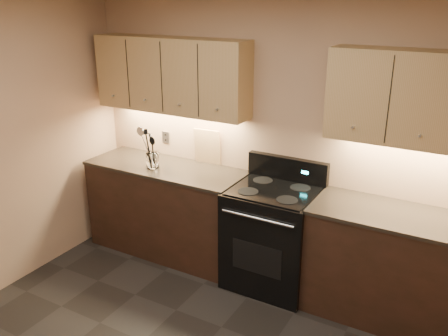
{
  "coord_description": "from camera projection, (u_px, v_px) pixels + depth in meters",
  "views": [
    {
      "loc": [
        1.56,
        -1.83,
        2.52
      ],
      "look_at": [
        -0.29,
        1.45,
        1.13
      ],
      "focal_mm": 38.0,
      "sensor_mm": 36.0,
      "label": 1
    }
  ],
  "objects": [
    {
      "name": "cutting_board",
      "position": [
        207.0,
        147.0,
        4.68
      ],
      "size": [
        0.28,
        0.08,
        0.36
      ],
      "primitive_type": "cube",
      "rotation": [
        0.12,
        0.0,
        0.06
      ],
      "color": "tan",
      "rests_on": "counter_left"
    },
    {
      "name": "utensil_crock",
      "position": [
        153.0,
        161.0,
        4.6
      ],
      "size": [
        0.13,
        0.13,
        0.15
      ],
      "color": "white",
      "rests_on": "counter_left"
    },
    {
      "name": "black_turner",
      "position": [
        151.0,
        148.0,
        4.54
      ],
      "size": [
        0.18,
        0.13,
        0.4
      ],
      "primitive_type": null,
      "rotation": [
        -0.15,
        -0.2,
        0.3
      ],
      "color": "black",
      "rests_on": "utensil_crock"
    },
    {
      "name": "black_spoon",
      "position": [
        153.0,
        149.0,
        4.6
      ],
      "size": [
        0.13,
        0.15,
        0.33
      ],
      "primitive_type": null,
      "rotation": [
        0.29,
        0.17,
        0.13
      ],
      "color": "black",
      "rests_on": "utensil_crock"
    },
    {
      "name": "counter_right",
      "position": [
        400.0,
        269.0,
        3.77
      ],
      "size": [
        1.46,
        0.62,
        0.93
      ],
      "color": "black",
      "rests_on": "ground"
    },
    {
      "name": "outlet_plate",
      "position": [
        166.0,
        137.0,
        4.93
      ],
      "size": [
        0.08,
        0.01,
        0.12
      ],
      "primitive_type": "cube",
      "color": "#B2B5BA",
      "rests_on": "wall_back"
    },
    {
      "name": "upper_cab_left",
      "position": [
        171.0,
        75.0,
        4.49
      ],
      "size": [
        1.6,
        0.3,
        0.7
      ],
      "primitive_type": "cube",
      "color": "tan",
      "rests_on": "wall_back"
    },
    {
      "name": "stove",
      "position": [
        273.0,
        236.0,
        4.26
      ],
      "size": [
        0.76,
        0.68,
        1.14
      ],
      "color": "black",
      "rests_on": "ground"
    },
    {
      "name": "upper_cab_right",
      "position": [
        428.0,
        100.0,
        3.44
      ],
      "size": [
        1.44,
        0.3,
        0.7
      ],
      "primitive_type": "cube",
      "color": "tan",
      "rests_on": "wall_back"
    },
    {
      "name": "counter_left",
      "position": [
        167.0,
        209.0,
        4.83
      ],
      "size": [
        1.62,
        0.62,
        0.93
      ],
      "color": "black",
      "rests_on": "ground"
    },
    {
      "name": "steel_spatula",
      "position": [
        156.0,
        149.0,
        4.56
      ],
      "size": [
        0.17,
        0.11,
        0.36
      ],
      "primitive_type": null,
      "rotation": [
        0.07,
        -0.17,
        -0.36
      ],
      "color": "silver",
      "rests_on": "utensil_crock"
    },
    {
      "name": "steel_skimmer",
      "position": [
        153.0,
        148.0,
        4.53
      ],
      "size": [
        0.25,
        0.1,
        0.39
      ],
      "primitive_type": null,
      "rotation": [
        0.01,
        -0.44,
        -0.06
      ],
      "color": "silver",
      "rests_on": "utensil_crock"
    },
    {
      "name": "wall_back",
      "position": [
        282.0,
        138.0,
        4.28
      ],
      "size": [
        4.0,
        0.04,
        2.6
      ],
      "primitive_type": "cube",
      "color": "tan",
      "rests_on": "ground"
    }
  ]
}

